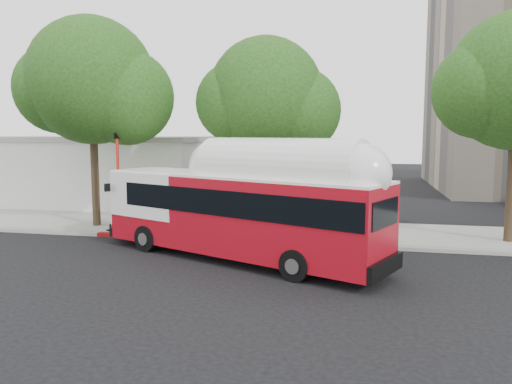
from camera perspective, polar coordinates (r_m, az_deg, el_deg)
ground at (r=16.52m, az=0.47°, el=-8.94°), size 120.00×120.00×0.00m
sidewalk at (r=22.74m, az=3.79°, el=-4.40°), size 60.00×5.00×0.15m
curb_strip at (r=20.22m, az=2.71°, el=-5.80°), size 60.00×0.30×0.15m
red_curb_segment at (r=20.91m, az=-5.46°, el=-5.39°), size 10.00×0.32×0.16m
street_tree_left at (r=24.27m, az=-17.21°, el=11.51°), size 6.67×5.80×9.74m
street_tree_mid at (r=22.01m, az=2.18°, el=10.50°), size 5.75×5.00×8.62m
low_commercial_bldg at (r=34.30m, az=-18.05°, el=2.55°), size 16.20×10.20×4.25m
transit_bus at (r=17.55m, az=-1.99°, el=-2.60°), size 11.52×6.55×3.46m
signal_pole at (r=22.63m, az=-15.45°, el=1.01°), size 0.13×0.42×4.48m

